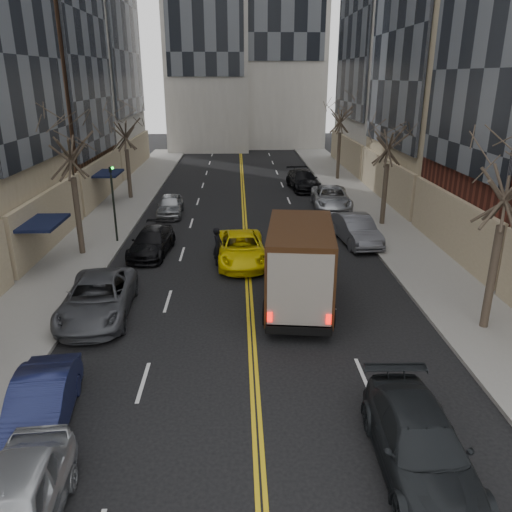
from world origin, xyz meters
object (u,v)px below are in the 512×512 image
Objects in this scene: pedestrian at (218,246)px; observer_sedan at (420,445)px; taxi at (241,249)px; ups_truck at (300,265)px.

observer_sedan is at bearing -146.48° from pedestrian.
taxi is 2.74× the size of pedestrian.
taxi is 1.23m from pedestrian.
pedestrian reaches higher than taxi.
ups_truck is at bearing -131.88° from pedestrian.
taxi is (-2.34, 5.29, -1.09)m from ups_truck.
observer_sedan is 15.33m from pedestrian.
ups_truck is at bearing -69.46° from taxi.
ups_truck is 3.55× the size of pedestrian.
taxi is at bearing 107.36° from observer_sedan.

